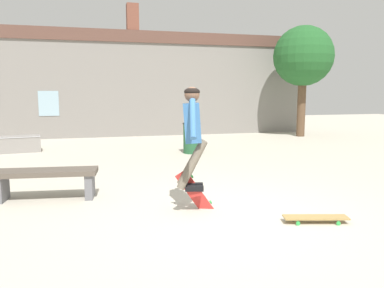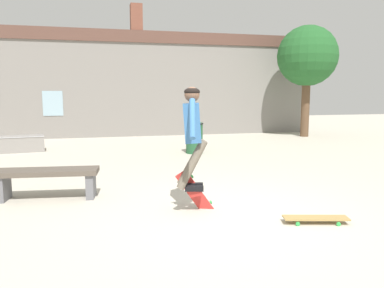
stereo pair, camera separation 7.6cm
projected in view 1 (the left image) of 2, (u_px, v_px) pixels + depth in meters
The scene contains 9 objects.
ground_plane at pixel (221, 215), 5.21m from camera, with size 40.00×40.00×0.00m, color beige.
building_backdrop at pixel (137, 82), 14.43m from camera, with size 14.56×0.52×4.98m.
tree_right at pixel (303, 57), 14.14m from camera, with size 2.26×2.26×4.18m.
park_bench at pixel (46, 178), 5.95m from camera, with size 1.63×0.64×0.48m.
skate_ledge at pixel (13, 144), 10.62m from camera, with size 1.50×0.75×0.46m.
trash_bin at pixel (192, 137), 10.47m from camera, with size 0.51×0.51×0.86m.
skater at pixel (192, 129), 5.23m from camera, with size 0.49×1.25×1.45m.
skateboard_flipping at pixel (196, 194), 5.47m from camera, with size 0.58×0.23×0.74m.
skateboard_resting at pixel (316, 217), 4.91m from camera, with size 0.86×0.40×0.08m.
Camera 1 is at (-1.68, -4.76, 1.70)m, focal length 35.00 mm.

